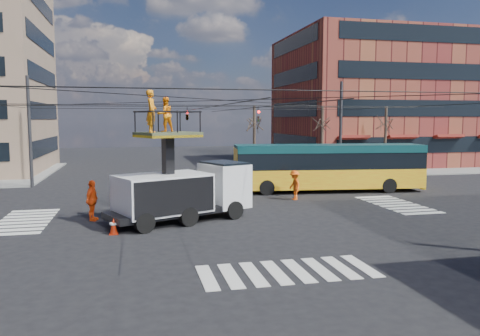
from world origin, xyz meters
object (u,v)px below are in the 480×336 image
(traffic_cone, at_px, (114,226))
(flagger, at_px, (294,185))
(utility_truck, at_px, (183,180))
(worker_ground, at_px, (92,200))
(city_bus, at_px, (328,166))

(traffic_cone, distance_m, flagger, 12.30)
(utility_truck, distance_m, flagger, 8.55)
(traffic_cone, relative_size, worker_ground, 0.36)
(utility_truck, relative_size, flagger, 4.05)
(utility_truck, height_order, city_bus, utility_truck)
(utility_truck, relative_size, traffic_cone, 10.21)
(city_bus, height_order, traffic_cone, city_bus)
(city_bus, xyz_separation_m, traffic_cone, (-13.84, -9.15, -1.37))
(traffic_cone, bearing_deg, flagger, 31.62)
(city_bus, height_order, flagger, city_bus)
(traffic_cone, xyz_separation_m, flagger, (10.46, 6.44, 0.55))
(utility_truck, bearing_deg, flagger, 7.77)
(city_bus, height_order, worker_ground, city_bus)
(traffic_cone, height_order, flagger, flagger)
(traffic_cone, bearing_deg, utility_truck, 32.24)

